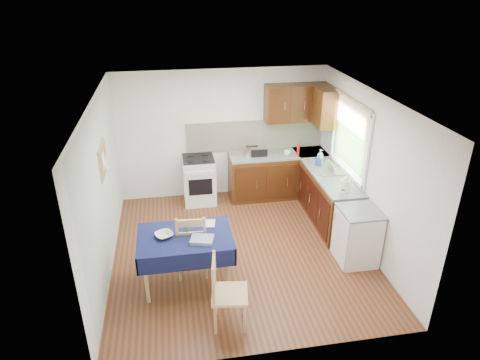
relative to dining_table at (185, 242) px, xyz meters
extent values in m
plane|color=#4A2B13|center=(0.89, 0.64, -0.68)|extent=(4.20, 4.20, 0.00)
cube|color=white|center=(0.89, 0.64, 1.82)|extent=(4.00, 4.20, 0.02)
cube|color=silver|center=(0.89, 2.74, 0.57)|extent=(4.00, 0.02, 2.50)
cube|color=silver|center=(0.89, -1.46, 0.57)|extent=(4.00, 0.02, 2.50)
cube|color=silver|center=(-1.11, 0.64, 0.57)|extent=(0.02, 4.20, 2.50)
cube|color=silver|center=(2.89, 0.64, 0.57)|extent=(0.02, 4.20, 2.50)
cube|color=#341409|center=(1.94, 2.44, -0.25)|extent=(1.90, 0.60, 0.86)
cube|color=#341409|center=(2.59, 1.29, -0.25)|extent=(0.60, 1.70, 0.86)
cube|color=slate|center=(1.94, 2.44, 0.20)|extent=(1.90, 0.60, 0.04)
cube|color=slate|center=(2.59, 1.29, 0.20)|extent=(0.60, 1.70, 0.04)
cube|color=slate|center=(2.59, 2.44, 0.20)|extent=(0.60, 0.60, 0.04)
cube|color=white|center=(1.54, 2.73, 0.52)|extent=(2.70, 0.02, 0.60)
cube|color=#341409|center=(2.29, 2.57, 1.17)|extent=(1.20, 0.35, 0.70)
cube|color=#341409|center=(2.71, 2.14, 1.17)|extent=(0.35, 0.50, 0.70)
cube|color=white|center=(0.39, 2.44, -0.23)|extent=(0.60, 0.60, 0.90)
cube|color=black|center=(0.39, 2.44, 0.23)|extent=(0.58, 0.58, 0.02)
cube|color=black|center=(0.39, 2.14, -0.23)|extent=(0.44, 0.01, 0.32)
cube|color=#335C26|center=(2.87, 1.34, 0.82)|extent=(0.01, 1.40, 0.85)
cube|color=white|center=(2.86, 1.34, 1.47)|extent=(0.04, 1.48, 0.06)
cube|color=white|center=(2.86, 1.34, 0.27)|extent=(0.04, 1.48, 0.06)
cube|color=tan|center=(2.84, 1.34, 1.25)|extent=(0.02, 1.36, 0.44)
cube|color=white|center=(2.59, 0.09, -0.25)|extent=(0.55, 0.58, 0.85)
cube|color=slate|center=(2.59, 0.09, 0.19)|extent=(0.58, 0.60, 0.03)
cube|color=tan|center=(-1.09, 0.94, 0.92)|extent=(0.02, 0.62, 0.47)
cube|color=olive|center=(-1.07, 0.94, 0.92)|extent=(0.01, 0.56, 0.41)
cube|color=white|center=(-1.06, 0.86, 0.94)|extent=(0.00, 0.18, 0.24)
cube|color=white|center=(-1.06, 1.06, 0.82)|extent=(0.00, 0.15, 0.20)
cube|color=#0D0E37|center=(0.00, 0.00, 0.09)|extent=(1.26, 0.84, 0.03)
cube|color=#0D0E37|center=(0.00, -0.43, -0.02)|extent=(1.30, 0.02, 0.26)
cube|color=#0D0E37|center=(0.00, 0.43, -0.02)|extent=(1.30, 0.02, 0.26)
cube|color=#0D0E37|center=(-0.64, 0.00, -0.02)|extent=(0.02, 0.88, 0.26)
cube|color=#0D0E37|center=(0.64, 0.00, -0.02)|extent=(0.02, 0.88, 0.26)
cylinder|color=tan|center=(-0.55, -0.34, -0.30)|extent=(0.05, 0.05, 0.75)
cylinder|color=tan|center=(0.55, -0.34, -0.30)|extent=(0.05, 0.05, 0.75)
cylinder|color=tan|center=(-0.55, 0.34, -0.30)|extent=(0.05, 0.05, 0.75)
cylinder|color=tan|center=(0.55, 0.34, -0.30)|extent=(0.05, 0.05, 0.75)
cube|color=tan|center=(0.10, 0.22, -0.19)|extent=(0.49, 0.49, 0.04)
cube|color=tan|center=(0.09, 0.02, 0.20)|extent=(0.42, 0.06, 0.33)
cylinder|color=tan|center=(0.29, 0.39, -0.43)|extent=(0.04, 0.04, 0.49)
cylinder|color=tan|center=(-0.08, 0.41, -0.43)|extent=(0.04, 0.04, 0.49)
cylinder|color=tan|center=(0.27, 0.02, -0.43)|extent=(0.04, 0.04, 0.49)
cylinder|color=tan|center=(-0.10, 0.04, -0.43)|extent=(0.04, 0.04, 0.49)
cube|color=tan|center=(0.48, -0.92, -0.21)|extent=(0.50, 0.50, 0.04)
cube|color=tan|center=(0.30, -0.89, 0.16)|extent=(0.09, 0.40, 0.31)
cylinder|color=tan|center=(0.63, -1.12, -0.44)|extent=(0.04, 0.04, 0.47)
cylinder|color=tan|center=(0.69, -0.77, -0.44)|extent=(0.04, 0.04, 0.47)
cylinder|color=tan|center=(0.28, -1.06, -0.44)|extent=(0.04, 0.04, 0.47)
cylinder|color=tan|center=(0.33, -0.71, -0.44)|extent=(0.04, 0.04, 0.47)
cube|color=silver|center=(1.41, 2.42, 0.31)|extent=(0.26, 0.16, 0.18)
cube|color=black|center=(1.41, 2.42, 0.41)|extent=(0.22, 0.02, 0.02)
cube|color=black|center=(1.54, 2.45, 0.29)|extent=(0.31, 0.27, 0.14)
cube|color=silver|center=(1.54, 2.45, 0.38)|extent=(0.31, 0.27, 0.03)
cylinder|color=red|center=(2.28, 2.29, 0.34)|extent=(0.05, 0.05, 0.23)
cube|color=yellow|center=(1.62, 2.60, 0.30)|extent=(0.12, 0.08, 0.15)
cube|color=gray|center=(2.62, 1.42, 0.23)|extent=(0.42, 0.32, 0.02)
cylinder|color=white|center=(2.62, 1.42, 0.32)|extent=(0.05, 0.20, 0.20)
cylinder|color=white|center=(2.58, 0.69, 0.32)|extent=(0.16, 0.16, 0.20)
sphere|color=white|center=(2.58, 0.69, 0.44)|extent=(0.10, 0.10, 0.10)
imported|color=white|center=(2.08, 2.33, 0.27)|extent=(0.17, 0.17, 0.10)
imported|color=white|center=(2.55, 1.80, 0.36)|extent=(0.15, 0.15, 0.29)
imported|color=#1E4BB4|center=(2.51, 1.75, 0.32)|extent=(0.10, 0.10, 0.20)
imported|color=#22802C|center=(2.56, 0.68, 0.30)|extent=(0.13, 0.13, 0.17)
imported|color=beige|center=(-0.28, 0.02, 0.13)|extent=(0.31, 0.31, 0.06)
imported|color=white|center=(0.29, 0.27, 0.11)|extent=(0.19, 0.24, 0.02)
cylinder|color=#268D2A|center=(0.04, 0.09, 0.15)|extent=(0.05, 0.05, 0.10)
cube|color=navy|center=(0.22, -0.17, 0.13)|extent=(0.35, 0.30, 0.05)
camera|label=1|loc=(-0.09, -5.00, 3.31)|focal=32.00mm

